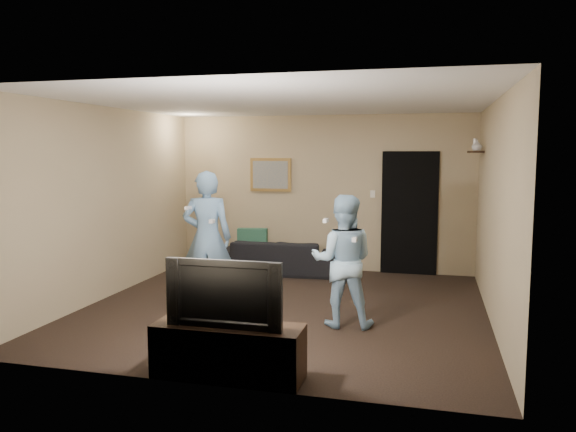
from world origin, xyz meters
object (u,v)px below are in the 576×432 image
(wii_player_left, at_px, (207,237))
(wii_player_right, at_px, (343,261))
(tv_console, at_px, (228,351))
(sofa, at_px, (278,257))
(television, at_px, (228,291))

(wii_player_left, distance_m, wii_player_right, 1.95)
(wii_player_left, bearing_deg, wii_player_right, -15.63)
(tv_console, xyz_separation_m, wii_player_left, (-1.14, 2.29, 0.62))
(wii_player_left, bearing_deg, sofa, 78.59)
(wii_player_left, relative_size, wii_player_right, 1.16)
(wii_player_right, bearing_deg, television, -112.48)
(sofa, relative_size, wii_player_right, 1.23)
(sofa, bearing_deg, wii_player_right, 117.03)
(television, height_order, wii_player_right, wii_player_right)
(wii_player_left, bearing_deg, television, -63.55)
(tv_console, height_order, television, television)
(sofa, xyz_separation_m, wii_player_right, (1.46, -2.54, 0.48))
(sofa, distance_m, television, 4.40)
(television, distance_m, wii_player_left, 2.56)
(sofa, relative_size, tv_console, 1.41)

